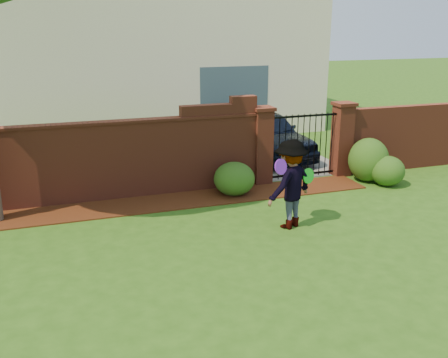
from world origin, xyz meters
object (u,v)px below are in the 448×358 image
object	(u,v)px
frisbee_purple	(281,167)
man	(292,185)
frisbee_green	(308,176)
car	(268,135)

from	to	relation	value
frisbee_purple	man	bearing A→B (deg)	37.35
frisbee_purple	frisbee_green	bearing A→B (deg)	24.57
man	car	bearing A→B (deg)	-133.42
man	frisbee_green	bearing A→B (deg)	163.81
man	frisbee_green	distance (m)	0.40
car	frisbee_purple	distance (m)	5.64
frisbee_purple	car	bearing A→B (deg)	68.77
frisbee_green	frisbee_purple	bearing A→B (deg)	-155.43
car	frisbee_purple	xyz separation A→B (m)	(-2.03, -5.23, 0.63)
car	frisbee_purple	bearing A→B (deg)	-118.44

